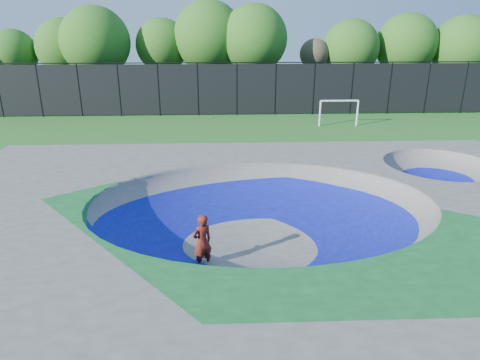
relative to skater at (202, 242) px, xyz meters
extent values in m
plane|color=#21651C|center=(1.83, 1.45, -0.84)|extent=(120.00, 120.00, 0.00)
cube|color=gray|center=(1.83, 1.45, -0.09)|extent=(22.00, 14.00, 1.50)
imported|color=red|center=(0.00, 0.00, 0.00)|extent=(0.74, 0.67, 1.69)
cube|color=black|center=(0.00, 0.00, -0.82)|extent=(0.74, 0.66, 0.05)
cylinder|color=white|center=(7.48, 18.32, 0.04)|extent=(0.12, 0.12, 1.76)
cylinder|color=white|center=(10.12, 18.32, 0.04)|extent=(0.12, 0.12, 1.76)
cylinder|color=white|center=(8.80, 18.32, 0.91)|extent=(2.64, 0.12, 0.12)
cylinder|color=black|center=(-13.17, 22.45, 1.16)|extent=(0.09, 0.09, 4.00)
cylinder|color=black|center=(-10.17, 22.45, 1.16)|extent=(0.09, 0.09, 4.00)
cylinder|color=black|center=(-7.17, 22.45, 1.16)|extent=(0.09, 0.09, 4.00)
cylinder|color=black|center=(-4.17, 22.45, 1.16)|extent=(0.09, 0.09, 4.00)
cylinder|color=black|center=(-1.17, 22.45, 1.16)|extent=(0.09, 0.09, 4.00)
cylinder|color=black|center=(1.83, 22.45, 1.16)|extent=(0.09, 0.09, 4.00)
cylinder|color=black|center=(4.83, 22.45, 1.16)|extent=(0.09, 0.09, 4.00)
cylinder|color=black|center=(7.83, 22.45, 1.16)|extent=(0.09, 0.09, 4.00)
cylinder|color=black|center=(10.83, 22.45, 1.16)|extent=(0.09, 0.09, 4.00)
cylinder|color=black|center=(13.83, 22.45, 1.16)|extent=(0.09, 0.09, 4.00)
cylinder|color=black|center=(16.83, 22.45, 1.16)|extent=(0.09, 0.09, 4.00)
cylinder|color=black|center=(19.83, 22.45, 1.16)|extent=(0.09, 0.09, 4.00)
cube|color=black|center=(1.83, 22.45, 1.16)|extent=(48.00, 0.03, 3.80)
cylinder|color=black|center=(1.83, 22.45, 3.16)|extent=(48.00, 0.08, 0.08)
cylinder|color=#403220|center=(-17.28, 28.36, 0.60)|extent=(0.44, 0.44, 2.89)
sphere|color=#2A631A|center=(-17.28, 28.36, 3.56)|extent=(4.03, 4.03, 4.03)
cylinder|color=#403220|center=(-12.90, 28.48, 0.68)|extent=(0.44, 0.44, 3.04)
sphere|color=#2A631A|center=(-12.90, 28.48, 4.03)|extent=(4.89, 4.89, 4.89)
cylinder|color=#403220|center=(-9.72, 26.65, 0.77)|extent=(0.44, 0.44, 3.24)
sphere|color=#2A631A|center=(-9.72, 26.65, 4.54)|extent=(5.72, 5.72, 5.72)
cylinder|color=#403220|center=(-4.43, 28.12, 0.83)|extent=(0.44, 0.44, 3.34)
sphere|color=#2A631A|center=(-4.43, 28.12, 4.20)|extent=(4.53, 4.53, 4.53)
cylinder|color=#403220|center=(-0.35, 27.53, 0.91)|extent=(0.44, 0.44, 3.51)
sphere|color=#2A631A|center=(-0.35, 27.53, 4.91)|extent=(5.98, 5.98, 5.98)
cylinder|color=#403220|center=(3.43, 26.47, 0.92)|extent=(0.44, 0.44, 3.52)
sphere|color=#2A631A|center=(3.43, 26.47, 4.77)|extent=(5.58, 5.58, 5.58)
cylinder|color=#403220|center=(8.85, 27.63, 0.75)|extent=(0.44, 0.44, 3.20)
sphere|color=brown|center=(8.85, 27.63, 3.45)|extent=(2.60, 2.60, 2.60)
cylinder|color=#403220|center=(12.12, 27.96, 0.61)|extent=(0.44, 0.44, 2.90)
sphere|color=#2A631A|center=(12.12, 27.96, 3.92)|extent=(4.96, 4.96, 4.96)
cylinder|color=#403220|center=(17.17, 28.20, 0.68)|extent=(0.44, 0.44, 3.04)
sphere|color=#2A631A|center=(17.17, 28.20, 4.22)|extent=(5.38, 5.38, 5.38)
cylinder|color=#403220|center=(21.85, 27.32, 0.58)|extent=(0.44, 0.44, 2.85)
sphere|color=#2A631A|center=(21.85, 27.32, 4.03)|extent=(5.38, 5.38, 5.38)
camera|label=1|loc=(0.60, -10.94, 5.87)|focal=32.00mm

